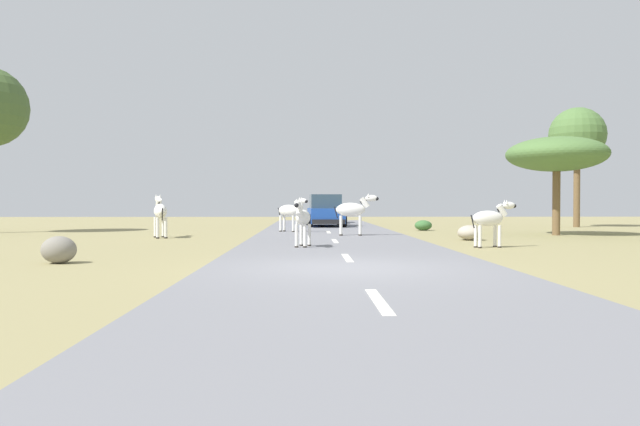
# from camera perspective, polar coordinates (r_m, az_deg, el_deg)

# --- Properties ---
(ground_plane) EXTENTS (90.00, 90.00, 0.00)m
(ground_plane) POSITION_cam_1_polar(r_m,az_deg,el_deg) (11.64, 2.17, -5.52)
(ground_plane) COLOR #8E8456
(road) EXTENTS (6.00, 64.00, 0.05)m
(road) POSITION_cam_1_polar(r_m,az_deg,el_deg) (11.65, 3.32, -5.39)
(road) COLOR slate
(road) RESTS_ON ground_plane
(lane_markings) EXTENTS (0.16, 56.00, 0.01)m
(lane_markings) POSITION_cam_1_polar(r_m,az_deg,el_deg) (10.66, 3.75, -5.84)
(lane_markings) COLOR silver
(lane_markings) RESTS_ON road
(zebra_0) EXTENTS (0.57, 1.46, 1.39)m
(zebra_0) POSITION_cam_1_polar(r_m,az_deg,el_deg) (16.96, -1.71, -0.51)
(zebra_0) COLOR silver
(zebra_0) RESTS_ON road
(zebra_1) EXTENTS (1.76, 0.53, 1.65)m
(zebra_1) POSITION_cam_1_polar(r_m,az_deg,el_deg) (23.04, 3.21, 0.27)
(zebra_1) COLOR silver
(zebra_1) RESTS_ON road
(zebra_2) EXTENTS (0.89, 1.68, 1.66)m
(zebra_2) POSITION_cam_1_polar(r_m,az_deg,el_deg) (23.06, -15.22, 0.13)
(zebra_2) COLOR silver
(zebra_2) RESTS_ON ground_plane
(zebra_3) EXTENTS (1.44, 1.13, 1.54)m
(zebra_3) POSITION_cam_1_polar(r_m,az_deg,el_deg) (26.02, -2.89, 0.20)
(zebra_3) COLOR silver
(zebra_3) RESTS_ON road
(zebra_4) EXTENTS (1.48, 0.60, 1.41)m
(zebra_4) POSITION_cam_1_polar(r_m,az_deg,el_deg) (18.07, 16.14, -0.57)
(zebra_4) COLOR silver
(zebra_4) RESTS_ON ground_plane
(car_0) EXTENTS (2.07, 4.37, 1.74)m
(car_0) POSITION_cam_1_polar(r_m,az_deg,el_deg) (37.84, 0.33, 0.26)
(car_0) COLOR #1E479E
(car_0) RESTS_ON road
(car_1) EXTENTS (2.17, 4.42, 1.74)m
(car_1) POSITION_cam_1_polar(r_m,az_deg,el_deg) (32.42, 0.52, 0.14)
(car_1) COLOR #1E479E
(car_1) RESTS_ON road
(tree_2) EXTENTS (3.00, 3.00, 6.53)m
(tree_2) POSITION_cam_1_polar(r_m,az_deg,el_deg) (35.30, 23.63, 6.85)
(tree_2) COLOR brown
(tree_2) RESTS_ON ground_plane
(tree_4) EXTENTS (4.02, 4.02, 4.02)m
(tree_4) POSITION_cam_1_polar(r_m,az_deg,el_deg) (26.00, 21.92, 5.25)
(tree_4) COLOR brown
(tree_4) RESTS_ON ground_plane
(bush_0) EXTENTS (0.82, 0.74, 0.49)m
(bush_0) POSITION_cam_1_polar(r_m,az_deg,el_deg) (28.68, 9.97, -1.18)
(bush_0) COLOR #386633
(bush_0) RESTS_ON ground_plane
(rock_0) EXTENTS (0.75, 0.61, 0.60)m
(rock_0) POSITION_cam_1_polar(r_m,az_deg,el_deg) (14.04, -23.95, -3.27)
(rock_0) COLOR gray
(rock_0) RESTS_ON ground_plane
(rock_1) EXTENTS (0.83, 0.89, 0.53)m
(rock_1) POSITION_cam_1_polar(r_m,az_deg,el_deg) (21.51, 14.27, -1.86)
(rock_1) COLOR #A89E8C
(rock_1) RESTS_ON ground_plane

